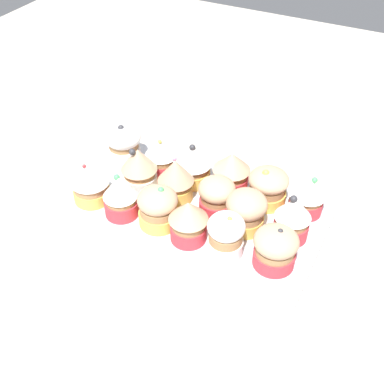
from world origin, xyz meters
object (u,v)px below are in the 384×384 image
cupcake_4 (161,155)px  cupcake_8 (217,195)px  cupcake_9 (176,179)px  cupcake_7 (246,210)px  cupcake_13 (188,220)px  cupcake_16 (90,182)px  cupcake_6 (293,217)px  cupcake_5 (123,142)px  baking_tray (192,209)px  cupcake_10 (139,167)px  cupcake_0 (307,195)px  cupcake_1 (268,186)px  cupcake_3 (193,163)px  cupcake_11 (275,247)px  cupcake_12 (226,235)px  cupcake_15 (120,196)px  cupcake_14 (158,207)px  cupcake_2 (231,171)px

cupcake_4 → cupcake_8: (-13.04, 5.20, -0.21)cm
cupcake_9 → cupcake_7: bearing=174.2°
cupcake_13 → cupcake_16: (18.37, -0.80, -0.13)cm
cupcake_6 → cupcake_5: bearing=-9.2°
baking_tray → cupcake_16: bearing=21.0°
cupcake_10 → cupcake_0: bearing=-166.7°
cupcake_1 → cupcake_3: bearing=2.8°
cupcake_5 → baking_tray: bearing=160.4°
cupcake_11 → cupcake_12: (7.10, 1.20, 0.38)cm
cupcake_6 → cupcake_15: (25.60, 7.29, -0.25)cm
baking_tray → cupcake_4: cupcake_4 is taller
cupcake_11 → cupcake_12: size_ratio=0.90×
cupcake_5 → cupcake_7: 27.35cm
cupcake_4 → cupcake_11: 27.69cm
cupcake_4 → cupcake_10: bearing=75.8°
baking_tray → cupcake_14: size_ratio=6.08×
cupcake_9 → cupcake_16: bearing=28.2°
cupcake_8 → cupcake_12: (-4.98, 7.65, 0.41)cm
cupcake_0 → cupcake_12: size_ratio=0.91×
cupcake_7 → cupcake_8: cupcake_7 is taller
cupcake_0 → cupcake_6: bearing=86.8°
cupcake_13 → cupcake_5: bearing=-32.9°
cupcake_1 → cupcake_15: size_ratio=0.88×
cupcake_1 → cupcake_15: 23.65cm
cupcake_2 → cupcake_12: size_ratio=0.95×
cupcake_9 → cupcake_10: size_ratio=1.02×
cupcake_0 → cupcake_1: same height
cupcake_0 → cupcake_6: (0.37, 6.53, 0.53)cm
cupcake_6 → cupcake_7: 6.98cm
baking_tray → cupcake_9: size_ratio=5.34×
cupcake_1 → cupcake_16: (25.93, 12.52, 0.36)cm
cupcake_0 → cupcake_6: size_ratio=0.84×
cupcake_8 → cupcake_13: bearing=81.3°
cupcake_0 → cupcake_12: bearing=61.0°
cupcake_4 → cupcake_6: size_ratio=0.87×
cupcake_0 → cupcake_3: 19.77cm
cupcake_1 → cupcake_6: (-6.00, 5.94, 0.66)cm
cupcake_6 → cupcake_13: (13.56, 7.39, -0.18)cm
cupcake_6 → cupcake_9: same height
cupcake_11 → cupcake_14: size_ratio=0.95×
cupcake_10 → cupcake_14: 10.05cm
baking_tray → cupcake_7: (-9.58, 0.69, 4.19)cm
baking_tray → cupcake_15: 12.13cm
cupcake_1 → cupcake_8: (6.41, 5.81, -0.01)cm
cupcake_5 → cupcake_3: bearing=179.5°
cupcake_0 → cupcake_1: (6.37, 0.59, -0.13)cm
cupcake_11 → cupcake_2: bearing=-46.1°
cupcake_4 → cupcake_5: size_ratio=0.96×
cupcake_10 → cupcake_12: cupcake_10 is taller
cupcake_4 → cupcake_11: cupcake_4 is taller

